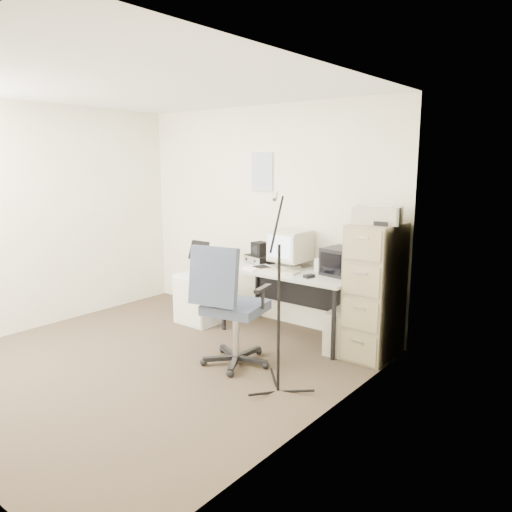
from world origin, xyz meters
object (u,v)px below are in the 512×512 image
Objects in this scene: filing_cabinet at (375,291)px; side_cart at (199,299)px; desk at (291,303)px; office_chair at (236,305)px.

filing_cabinet is 2.24× the size of side_cart.
side_cart is at bearing -164.69° from desk.
side_cart is at bearing 137.61° from office_chair.
filing_cabinet is 0.87× the size of desk.
filing_cabinet is 2.10m from side_cart.
desk is (-0.95, -0.03, -0.29)m from filing_cabinet.
desk is 2.59× the size of side_cart.
office_chair is (0.03, -0.94, 0.20)m from desk.
filing_cabinet is at bearing 9.36° from side_cart.
desk is at bearing 15.51° from side_cart.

